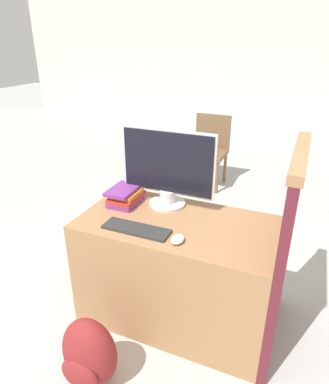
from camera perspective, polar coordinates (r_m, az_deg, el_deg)
ground_plane at (r=2.31m, az=-1.32°, el=-24.65°), size 20.00×20.00×0.00m
wall_back at (r=7.29m, az=19.50°, el=20.57°), size 12.00×0.06×2.80m
desk at (r=2.28m, az=2.08°, el=-12.91°), size 1.19×0.65×0.72m
carrel_divider at (r=2.07m, az=19.23°, el=-9.69°), size 0.07×0.75×1.24m
monitor at (r=2.18m, az=0.51°, el=3.83°), size 0.62×0.24×0.51m
keyboard at (r=1.99m, az=-4.72°, el=-6.17°), size 0.40×0.13×0.02m
mouse at (r=1.88m, az=2.21°, el=-7.87°), size 0.07×0.10×0.03m
book_stack at (r=2.29m, az=-6.54°, el=-0.66°), size 0.18×0.26×0.11m
backpack at (r=2.04m, az=-12.51°, el=-24.95°), size 0.31×0.24×0.43m
far_chair at (r=4.34m, az=7.50°, el=7.52°), size 0.44×0.44×0.87m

